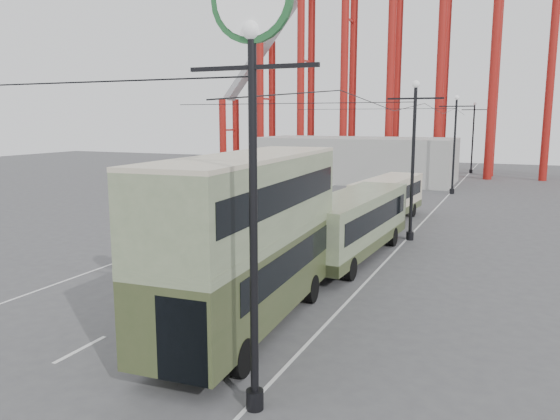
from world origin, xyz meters
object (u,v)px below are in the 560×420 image
at_px(single_decker_green, 353,222).
at_px(single_decker_cream, 388,197).
at_px(double_decker_bus, 250,232).
at_px(pedestrian, 251,248).
at_px(lamp_post_near, 252,87).

bearing_deg(single_decker_green, single_decker_cream, 95.64).
xyz_separation_m(double_decker_bus, pedestrian, (-3.69, 7.37, -2.53)).
height_order(double_decker_bus, pedestrian, double_decker_bus).
height_order(lamp_post_near, single_decker_cream, lamp_post_near).
distance_m(double_decker_bus, single_decker_green, 10.77).
height_order(double_decker_bus, single_decker_green, double_decker_bus).
bearing_deg(single_decker_cream, lamp_post_near, -80.17).
relative_size(lamp_post_near, single_decker_cream, 1.09).
distance_m(lamp_post_near, double_decker_bus, 7.14).
xyz_separation_m(single_decker_green, pedestrian, (-4.31, -3.28, -1.05)).
bearing_deg(single_decker_cream, double_decker_bus, -85.75).
xyz_separation_m(single_decker_green, single_decker_cream, (-0.61, 10.81, -0.16)).
xyz_separation_m(lamp_post_near, single_decker_green, (-1.95, 15.55, -5.99)).
bearing_deg(lamp_post_near, single_decker_cream, 95.55).
bearing_deg(double_decker_bus, single_decker_green, 83.43).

